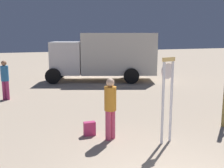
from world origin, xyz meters
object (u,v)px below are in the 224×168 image
object	(u,v)px
standing_clock	(167,92)
person_distant	(5,78)
box_truck_near	(106,55)
person_near_clock	(110,106)
backpack	(90,129)

from	to	relation	value
standing_clock	person_distant	world-z (taller)	standing_clock
person_distant	box_truck_near	bearing A→B (deg)	29.94
box_truck_near	person_near_clock	bearing A→B (deg)	-107.15
person_near_clock	standing_clock	bearing A→B (deg)	-27.31
standing_clock	backpack	distance (m)	2.46
person_distant	standing_clock	bearing A→B (deg)	-57.04
standing_clock	backpack	bearing A→B (deg)	147.34
standing_clock	person_near_clock	xyz separation A→B (m)	(-1.34, 0.69, -0.44)
box_truck_near	backpack	bearing A→B (deg)	-110.81
person_near_clock	person_distant	xyz separation A→B (m)	(-2.89, 5.84, 0.01)
person_near_clock	box_truck_near	world-z (taller)	box_truck_near
standing_clock	person_distant	distance (m)	7.79
person_near_clock	person_distant	bearing A→B (deg)	116.36
backpack	box_truck_near	size ratio (longest dim) A/B	0.06
backpack	box_truck_near	world-z (taller)	box_truck_near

